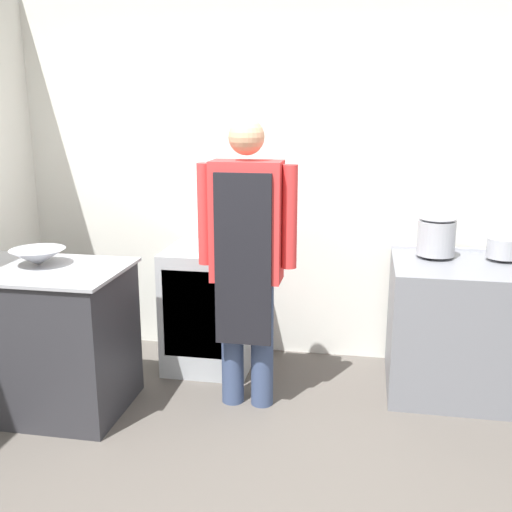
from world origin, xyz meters
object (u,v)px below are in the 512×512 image
Objects in this scene: stove at (468,329)px; sauce_pot at (503,248)px; person_cook at (247,250)px; stock_pot at (436,235)px; fridge_unit at (211,307)px; mixing_bowl at (38,257)px.

sauce_pot is at bearing 34.35° from stove.
person_cook is 6.67× the size of stock_pot.
stove is 1.56m from person_cook.
stove is at bearing 17.42° from person_cook.
stock_pot is 1.28× the size of sauce_pot.
fridge_unit is (-1.76, 0.11, 0.00)m from stove.
stove is at bearing -145.65° from sauce_pot.
person_cook is 1.29m from stock_pot.
sauce_pot reaches higher than stove.
person_cook is 1.27m from mixing_bowl.
mixing_bowl is at bearing -162.18° from stock_pot.
fridge_unit is 2.02m from sauce_pot.
stove is 1.14× the size of fridge_unit.
fridge_unit is 0.49× the size of person_cook.
person_cook is at bearing -160.19° from sauce_pot.
mixing_bowl is at bearing -164.71° from sauce_pot.
sauce_pot is (2.83, 0.77, -0.00)m from mixing_bowl.
person_cook is at bearing -162.58° from stove.
person_cook is at bearing -153.80° from stock_pot.
person_cook is at bearing 9.29° from mixing_bowl.
mixing_bowl is at bearing -139.67° from fridge_unit.
stock_pot is (2.41, 0.77, 0.07)m from mixing_bowl.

